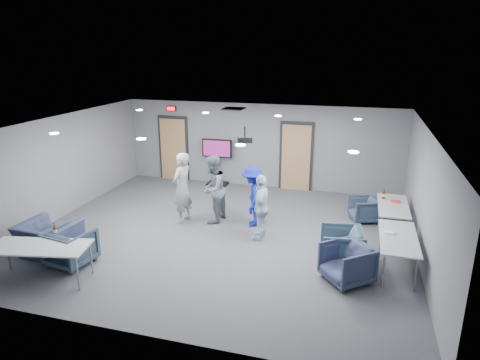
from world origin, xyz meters
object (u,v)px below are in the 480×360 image
(chair_right_a, at_px, (364,209))
(person_a, at_px, (182,188))
(person_c, at_px, (261,207))
(table_right_b, at_px, (398,239))
(projector, at_px, (245,139))
(bottle_front, at_px, (55,231))
(bottle_right, at_px, (384,195))
(table_right_a, at_px, (393,207))
(chair_front_b, at_px, (49,239))
(tv_stand, at_px, (217,159))
(chair_right_c, at_px, (347,263))
(table_front_left, at_px, (39,248))
(chair_front_a, at_px, (71,247))
(person_d, at_px, (253,196))
(chair_right_b, at_px, (341,246))
(person_b, at_px, (213,189))

(chair_right_a, bearing_deg, person_a, -92.58)
(person_c, bearing_deg, person_a, -105.01)
(table_right_b, distance_m, projector, 3.88)
(person_a, relative_size, bottle_front, 6.75)
(bottle_right, bearing_deg, table_right_a, -61.39)
(person_a, height_order, projector, projector)
(chair_front_b, height_order, tv_stand, tv_stand)
(chair_right_c, distance_m, table_right_b, 1.26)
(chair_right_a, xyz_separation_m, tv_stand, (-4.71, 1.90, 0.56))
(table_front_left, bearing_deg, person_c, 27.56)
(person_a, xyz_separation_m, chair_right_c, (4.26, -1.94, -0.54))
(chair_front_a, height_order, bottle_right, bottle_right)
(bottle_front, bearing_deg, chair_front_a, 53.23)
(person_c, xyz_separation_m, table_front_left, (-3.68, -3.05, -0.11))
(table_right_b, distance_m, bottle_front, 6.96)
(table_front_left, bearing_deg, chair_right_c, 3.35)
(tv_stand, relative_size, projector, 3.90)
(table_right_a, bearing_deg, tv_stand, 64.93)
(table_front_left, bearing_deg, table_right_a, 20.30)
(person_a, relative_size, bottle_right, 6.69)
(person_d, distance_m, table_right_b, 3.71)
(chair_right_a, xyz_separation_m, chair_right_b, (-0.45, -2.55, 0.08))
(bottle_front, bearing_deg, tv_stand, 77.78)
(person_b, xyz_separation_m, chair_right_b, (3.35, -1.43, -0.50))
(chair_front_a, height_order, chair_front_b, chair_front_a)
(person_c, distance_m, person_d, 0.84)
(table_front_left, bearing_deg, person_b, 46.87)
(chair_right_c, distance_m, table_right_a, 2.84)
(chair_right_c, bearing_deg, bottle_right, 126.73)
(chair_right_b, relative_size, bottle_right, 3.11)
(tv_stand, xyz_separation_m, projector, (1.95, -3.73, 1.53))
(bottle_right, bearing_deg, chair_right_c, -103.65)
(chair_right_b, distance_m, chair_front_a, 5.68)
(person_b, xyz_separation_m, chair_front_a, (-2.11, -3.00, -0.50))
(table_right_a, bearing_deg, table_right_b, 180.00)
(chair_right_b, distance_m, table_right_a, 2.25)
(person_a, bearing_deg, table_right_a, 110.27)
(person_a, xyz_separation_m, chair_front_b, (-2.05, -2.58, -0.55))
(chair_right_b, bearing_deg, chair_front_b, -86.18)
(person_d, relative_size, chair_right_b, 1.80)
(projector, bearing_deg, table_right_a, -1.65)
(table_right_a, bearing_deg, projector, 109.70)
(chair_right_b, height_order, table_right_b, chair_right_b)
(table_front_left, xyz_separation_m, tv_stand, (1.33, 6.75, 0.19))
(person_b, relative_size, bottle_front, 6.49)
(table_right_b, bearing_deg, projector, 78.74)
(table_right_b, relative_size, bottle_front, 6.42)
(person_b, distance_m, chair_front_b, 4.00)
(person_b, height_order, table_front_left, person_b)
(person_c, xyz_separation_m, chair_front_a, (-3.55, -2.33, -0.40))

